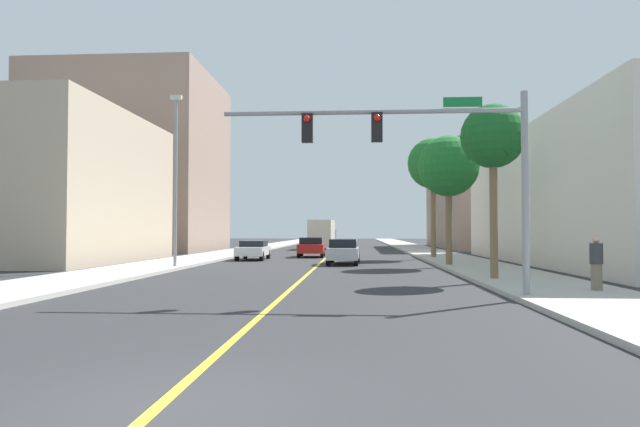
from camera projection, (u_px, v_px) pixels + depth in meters
ground at (331, 253)px, 47.98m from camera, size 192.00×192.00×0.00m
sidewalk_left at (233, 252)px, 48.54m from camera, size 3.99×168.00×0.15m
sidewalk_right at (431, 253)px, 47.42m from camera, size 3.99×168.00×0.15m
lane_marking_center at (331, 253)px, 47.98m from camera, size 0.16×144.00×0.01m
building_left_near at (10, 188)px, 35.12m from camera, size 15.76×15.48×9.33m
building_left_far at (133, 164)px, 54.58m from camera, size 15.79×15.39×17.00m
building_right_near at (617, 196)px, 32.54m from camera, size 11.37×27.45×7.96m
building_right_far at (493, 200)px, 63.72m from camera, size 12.22×23.93×10.98m
traffic_signal_mast at (429, 148)px, 15.91m from camera, size 8.74×0.36×5.77m
street_lamp at (176, 172)px, 28.47m from camera, size 0.56×0.28×8.78m
palm_near at (493, 139)px, 21.24m from camera, size 2.46×2.46×6.65m
palm_mid at (448, 167)px, 29.93m from camera, size 3.29×3.29×6.94m
palm_far at (433, 164)px, 38.61m from camera, size 3.53×3.53×8.26m
car_white at (253, 249)px, 37.50m from camera, size 1.91×4.20×1.28m
car_silver at (344, 251)px, 32.38m from camera, size 1.89×4.42×1.47m
car_red at (311, 247)px, 41.48m from camera, size 1.99×3.99×1.46m
delivery_truck at (322, 234)px, 59.49m from camera, size 2.68×7.71×3.09m
pedestrian at (596, 263)px, 16.79m from camera, size 0.38×0.38×1.63m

